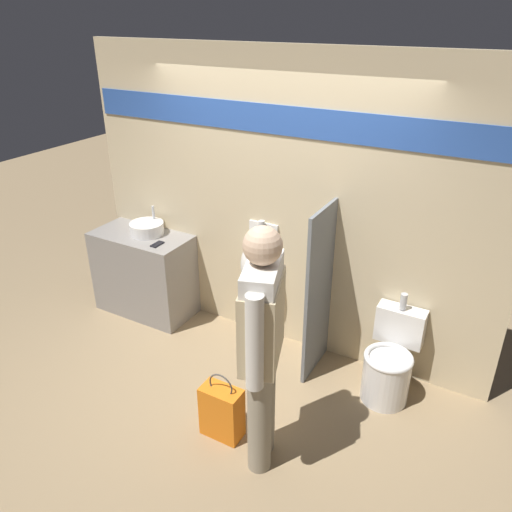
# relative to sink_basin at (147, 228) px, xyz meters

# --- Properties ---
(ground_plane) EXTENTS (16.00, 16.00, 0.00)m
(ground_plane) POSITION_rel_sink_basin_xyz_m (1.37, -0.36, -0.95)
(ground_plane) COLOR #997F5B
(display_wall) EXTENTS (3.97, 0.07, 2.70)m
(display_wall) POSITION_rel_sink_basin_xyz_m (1.37, 0.24, 0.42)
(display_wall) COLOR beige
(display_wall) RESTS_ON ground_plane
(sink_counter) EXTENTS (1.02, 0.52, 0.88)m
(sink_counter) POSITION_rel_sink_basin_xyz_m (-0.05, -0.05, -0.50)
(sink_counter) COLOR gray
(sink_counter) RESTS_ON ground_plane
(sink_basin) EXTENTS (0.34, 0.34, 0.26)m
(sink_basin) POSITION_rel_sink_basin_xyz_m (0.00, 0.00, 0.00)
(sink_basin) COLOR white
(sink_basin) RESTS_ON sink_counter
(cell_phone) EXTENTS (0.07, 0.14, 0.01)m
(cell_phone) POSITION_rel_sink_basin_xyz_m (0.26, -0.16, -0.06)
(cell_phone) COLOR black
(cell_phone) RESTS_ON sink_counter
(divider_near_counter) EXTENTS (0.03, 0.53, 1.54)m
(divider_near_counter) POSITION_rel_sink_basin_xyz_m (1.91, -0.06, -0.17)
(divider_near_counter) COLOR slate
(divider_near_counter) RESTS_ON ground_plane
(urinal_near_counter) EXTENTS (0.31, 0.28, 1.22)m
(urinal_near_counter) POSITION_rel_sink_basin_xyz_m (1.23, 0.08, -0.15)
(urinal_near_counter) COLOR silver
(urinal_near_counter) RESTS_ON ground_plane
(toilet) EXTENTS (0.40, 0.56, 0.88)m
(toilet) POSITION_rel_sink_basin_xyz_m (2.58, -0.10, -0.64)
(toilet) COLOR white
(toilet) RESTS_ON ground_plane
(person_in_vest) EXTENTS (0.37, 0.61, 1.82)m
(person_in_vest) POSITION_rel_sink_basin_xyz_m (1.98, -1.19, 0.11)
(person_in_vest) COLOR gray
(person_in_vest) RESTS_ON ground_plane
(shopping_bag) EXTENTS (0.31, 0.17, 0.57)m
(shopping_bag) POSITION_rel_sink_basin_xyz_m (1.62, -1.15, -0.73)
(shopping_bag) COLOR orange
(shopping_bag) RESTS_ON ground_plane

